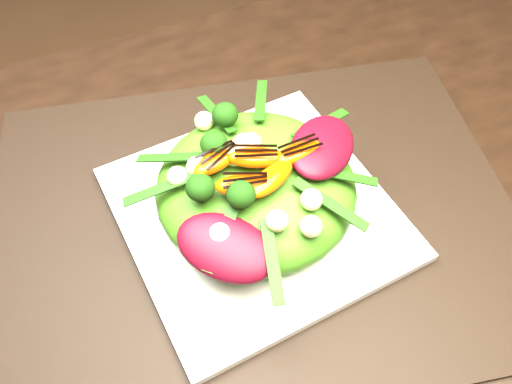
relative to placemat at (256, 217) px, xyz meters
name	(u,v)px	position (x,y,z in m)	size (l,w,h in m)	color
placemat	(256,217)	(0.00, 0.00, 0.00)	(0.56, 0.43, 0.00)	black
plate_base	(256,213)	(0.00, 0.00, 0.01)	(0.27, 0.27, 0.01)	silver
salad_bowl	(256,205)	(0.00, 0.00, 0.02)	(0.24, 0.24, 0.02)	white
lettuce_mound	(256,187)	(0.00, 0.00, 0.05)	(0.20, 0.20, 0.07)	#407816
radicchio_leaf	(322,147)	(0.07, 0.00, 0.09)	(0.09, 0.06, 0.02)	#400611
orange_segment	(237,140)	(-0.01, 0.03, 0.09)	(0.06, 0.02, 0.01)	#CC4003
broccoli_floret	(183,154)	(-0.06, 0.03, 0.10)	(0.04, 0.04, 0.04)	black
macadamia_nut	(304,169)	(0.04, -0.03, 0.09)	(0.02, 0.02, 0.02)	#C7B58C
balsamic_drizzle	(237,134)	(-0.01, 0.03, 0.10)	(0.05, 0.00, 0.00)	black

